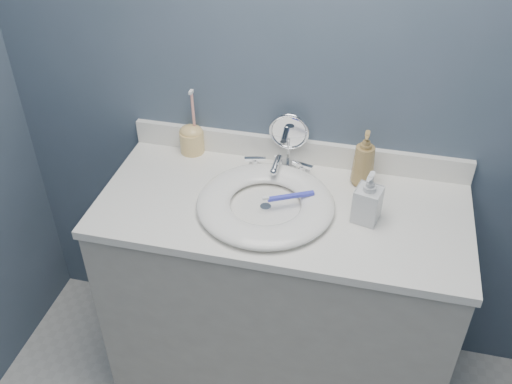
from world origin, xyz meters
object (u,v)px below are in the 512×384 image
(toothbrush_holder, at_px, (192,138))
(makeup_mirror, at_px, (289,137))
(soap_bottle_clear, at_px, (368,197))
(soap_bottle_amber, at_px, (364,159))

(toothbrush_holder, bearing_deg, makeup_mirror, -0.58)
(makeup_mirror, bearing_deg, soap_bottle_clear, -41.43)
(makeup_mirror, bearing_deg, soap_bottle_amber, -13.09)
(soap_bottle_amber, relative_size, soap_bottle_clear, 1.15)
(soap_bottle_amber, height_order, soap_bottle_clear, soap_bottle_amber)
(makeup_mirror, relative_size, soap_bottle_amber, 1.03)
(makeup_mirror, relative_size, soap_bottle_clear, 1.19)
(makeup_mirror, height_order, soap_bottle_amber, makeup_mirror)
(soap_bottle_clear, bearing_deg, toothbrush_holder, 172.92)
(soap_bottle_clear, bearing_deg, soap_bottle_amber, 112.48)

